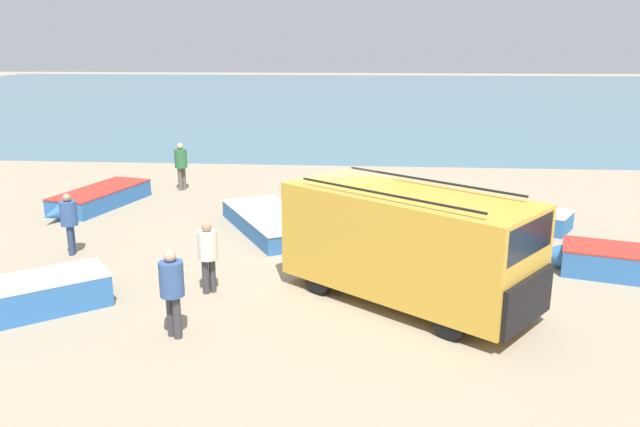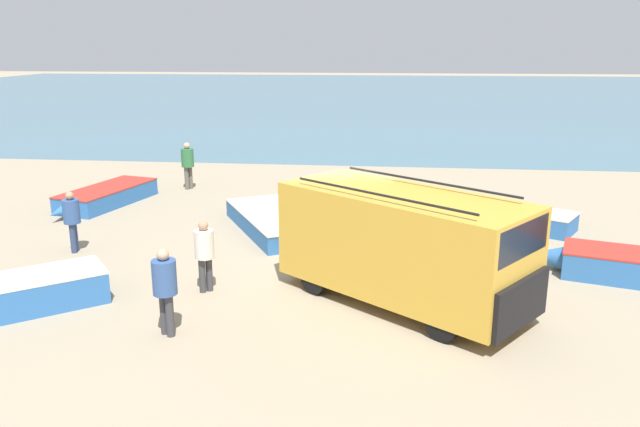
# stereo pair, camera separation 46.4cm
# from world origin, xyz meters

# --- Properties ---
(ground_plane) EXTENTS (200.00, 200.00, 0.00)m
(ground_plane) POSITION_xyz_m (0.00, 0.00, 0.00)
(ground_plane) COLOR gray
(sea_water) EXTENTS (120.00, 80.00, 0.01)m
(sea_water) POSITION_xyz_m (0.00, 52.00, 0.00)
(sea_water) COLOR #477084
(sea_water) RESTS_ON ground_plane
(parked_van) EXTENTS (5.39, 4.77, 2.46)m
(parked_van) POSITION_xyz_m (1.50, -2.74, 1.28)
(parked_van) COLOR gold
(parked_van) RESTS_ON ground_plane
(fishing_rowboat_0) EXTENTS (3.54, 5.03, 0.52)m
(fishing_rowboat_0) POSITION_xyz_m (-2.02, 1.93, 0.26)
(fishing_rowboat_0) COLOR #2D66AD
(fishing_rowboat_0) RESTS_ON ground_plane
(fishing_rowboat_1) EXTENTS (3.63, 3.16, 0.68)m
(fishing_rowboat_1) POSITION_xyz_m (-6.24, -4.08, 0.34)
(fishing_rowboat_1) COLOR #2D66AD
(fishing_rowboat_1) RESTS_ON ground_plane
(fishing_rowboat_2) EXTENTS (5.11, 3.45, 0.56)m
(fishing_rowboat_2) POSITION_xyz_m (4.24, 3.59, 0.28)
(fishing_rowboat_2) COLOR #2D66AD
(fishing_rowboat_2) RESTS_ON ground_plane
(fishing_rowboat_3) EXTENTS (2.30, 4.53, 0.58)m
(fishing_rowboat_3) POSITION_xyz_m (-8.18, 4.28, 0.29)
(fishing_rowboat_3) COLOR #2D66AD
(fishing_rowboat_3) RESTS_ON ground_plane
(fisherman_0) EXTENTS (0.45, 0.45, 1.73)m
(fisherman_0) POSITION_xyz_m (-6.14, 6.88, 1.03)
(fisherman_0) COLOR #5B564C
(fisherman_0) RESTS_ON ground_plane
(fisherman_1) EXTENTS (0.42, 0.42, 1.59)m
(fisherman_1) POSITION_xyz_m (-6.82, -0.41, 0.95)
(fisherman_1) COLOR navy
(fisherman_1) RESTS_ON ground_plane
(fisherman_2) EXTENTS (0.42, 0.42, 1.59)m
(fisherman_2) POSITION_xyz_m (-2.70, -2.63, 0.95)
(fisherman_2) COLOR #38383D
(fisherman_2) RESTS_ON ground_plane
(fisherman_3) EXTENTS (0.44, 0.44, 1.67)m
(fisherman_3) POSITION_xyz_m (-2.80, -4.74, 1.00)
(fisherman_3) COLOR #38383D
(fisherman_3) RESTS_ON ground_plane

